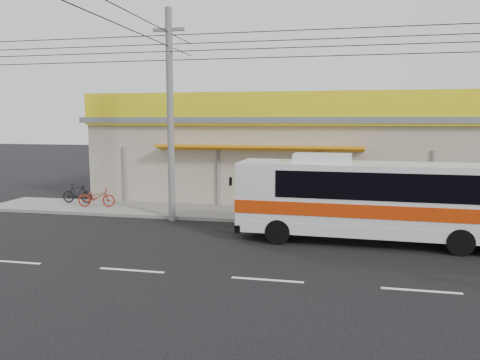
% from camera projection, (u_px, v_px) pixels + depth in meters
% --- Properties ---
extents(ground, '(120.00, 120.00, 0.00)m').
position_uv_depth(ground, '(279.00, 255.00, 15.26)').
color(ground, black).
rests_on(ground, ground).
extents(sidewalk, '(30.00, 3.20, 0.15)m').
position_uv_depth(sidewalk, '(295.00, 216.00, 21.07)').
color(sidewalk, slate).
rests_on(sidewalk, ground).
extents(lane_markings, '(50.00, 0.12, 0.01)m').
position_uv_depth(lane_markings, '(267.00, 280.00, 12.83)').
color(lane_markings, silver).
rests_on(lane_markings, ground).
extents(storefront_building, '(22.60, 9.20, 5.70)m').
position_uv_depth(storefront_building, '(305.00, 157.00, 26.17)').
color(storefront_building, '#A39883').
rests_on(storefront_building, ground).
extents(coach_bus, '(10.33, 2.51, 3.16)m').
position_uv_depth(coach_bus, '(388.00, 197.00, 16.40)').
color(coach_bus, silver).
rests_on(coach_bus, ground).
extents(motorbike_red, '(1.88, 1.02, 0.93)m').
position_uv_depth(motorbike_red, '(97.00, 197.00, 22.80)').
color(motorbike_red, maroon).
rests_on(motorbike_red, sidewalk).
extents(motorbike_dark, '(1.63, 0.51, 0.97)m').
position_uv_depth(motorbike_dark, '(77.00, 193.00, 23.81)').
color(motorbike_dark, black).
rests_on(motorbike_dark, sidewalk).
extents(utility_pole, '(34.00, 14.00, 8.99)m').
position_uv_depth(utility_pole, '(169.00, 46.00, 19.51)').
color(utility_pole, slate).
rests_on(utility_pole, ground).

